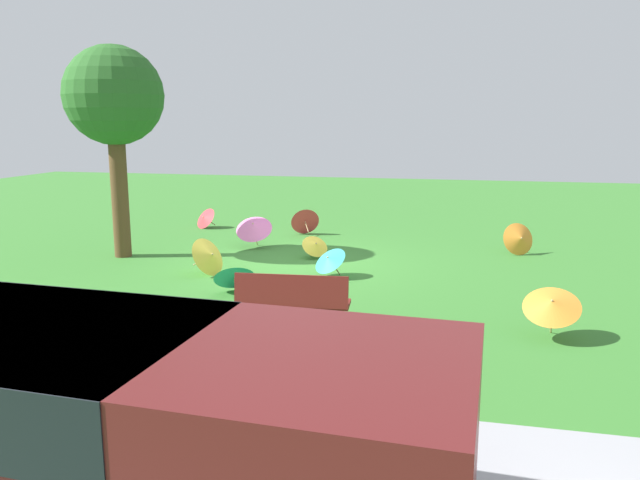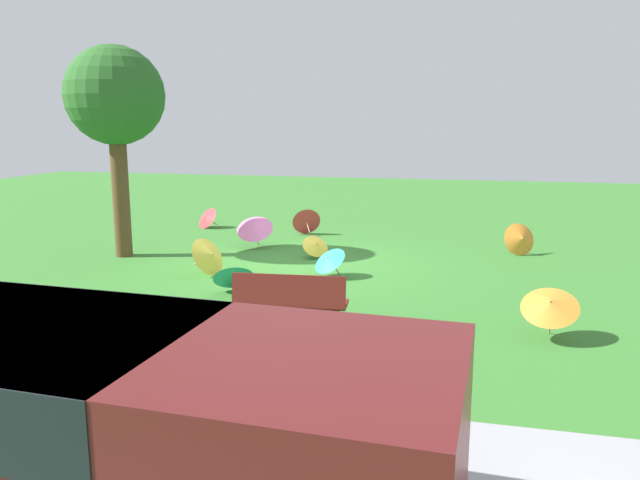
# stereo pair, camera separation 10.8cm
# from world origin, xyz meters

# --- Properties ---
(ground) EXTENTS (40.00, 40.00, 0.00)m
(ground) POSITION_xyz_m (0.00, 0.00, 0.00)
(ground) COLOR #387A2D
(van_dark) EXTENTS (4.69, 2.33, 1.53)m
(van_dark) POSITION_xyz_m (-1.14, 8.71, 0.91)
(van_dark) COLOR #591919
(van_dark) RESTS_ON ground
(park_bench) EXTENTS (1.63, 0.61, 0.90)m
(park_bench) POSITION_xyz_m (-1.20, 4.29, 0.47)
(park_bench) COLOR maroon
(park_bench) RESTS_ON ground
(shade_tree) EXTENTS (2.12, 2.12, 4.58)m
(shade_tree) POSITION_xyz_m (3.87, 0.15, 3.44)
(shade_tree) COLOR brown
(shade_tree) RESTS_ON ground
(parasol_orange_0) EXTENTS (0.90, 0.87, 0.76)m
(parasol_orange_0) POSITION_xyz_m (-4.73, 3.71, 0.51)
(parasol_orange_0) COLOR tan
(parasol_orange_0) RESTS_ON ground
(parasol_teal_0) EXTENTS (0.93, 0.88, 0.65)m
(parasol_teal_0) POSITION_xyz_m (0.37, 2.46, 0.34)
(parasol_teal_0) COLOR tan
(parasol_teal_0) RESTS_ON ground
(parasol_red_1) EXTENTS (0.85, 0.83, 0.74)m
(parasol_red_1) POSITION_xyz_m (0.58, -3.42, 0.37)
(parasol_red_1) COLOR tan
(parasol_red_1) RESTS_ON ground
(parasol_pink_0) EXTENTS (0.94, 0.89, 0.85)m
(parasol_pink_0) POSITION_xyz_m (1.30, -1.34, 0.53)
(parasol_pink_0) COLOR tan
(parasol_pink_0) RESTS_ON ground
(parasol_red_2) EXTENTS (0.80, 0.74, 0.59)m
(parasol_red_2) POSITION_xyz_m (3.57, -3.69, 0.30)
(parasol_red_2) COLOR tan
(parasol_red_2) RESTS_ON ground
(parasol_yellow_1) EXTENTS (0.77, 0.75, 0.54)m
(parasol_yellow_1) POSITION_xyz_m (-0.38, -0.59, 0.30)
(parasol_yellow_1) COLOR tan
(parasol_yellow_1) RESTS_ON ground
(parasol_yellow_2) EXTENTS (0.78, 0.91, 0.77)m
(parasol_yellow_2) POSITION_xyz_m (1.31, 1.30, 0.38)
(parasol_yellow_2) COLOR tan
(parasol_yellow_2) RESTS_ON ground
(parasol_teal_3) EXTENTS (0.87, 0.85, 0.61)m
(parasol_teal_3) POSITION_xyz_m (-1.02, 0.98, 0.36)
(parasol_teal_3) COLOR tan
(parasol_teal_3) RESTS_ON ground
(parasol_orange_1) EXTENTS (0.84, 0.78, 0.75)m
(parasol_orange_1) POSITION_xyz_m (-4.78, -1.96, 0.37)
(parasol_orange_1) COLOR tan
(parasol_orange_1) RESTS_ON ground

